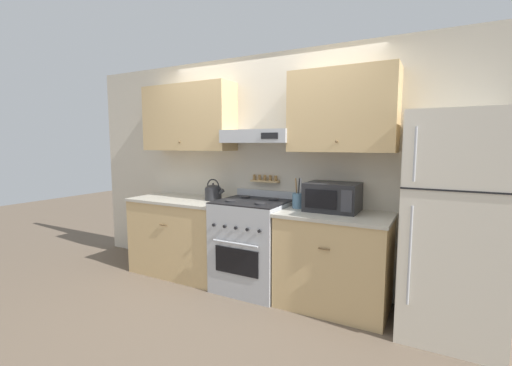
{
  "coord_description": "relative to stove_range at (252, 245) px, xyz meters",
  "views": [
    {
      "loc": [
        1.73,
        -2.81,
        1.56
      ],
      "look_at": [
        0.07,
        0.27,
        1.16
      ],
      "focal_mm": 24.0,
      "sensor_mm": 36.0,
      "label": 1
    }
  ],
  "objects": [
    {
      "name": "stove_range",
      "position": [
        0.0,
        0.0,
        0.0
      ],
      "size": [
        0.73,
        0.69,
        1.04
      ],
      "color": "#ADAFB5",
      "rests_on": "ground_plane"
    },
    {
      "name": "microwave",
      "position": [
        0.83,
        0.12,
        0.56
      ],
      "size": [
        0.5,
        0.39,
        0.28
      ],
      "color": "#232326",
      "rests_on": "counter_right"
    },
    {
      "name": "tea_kettle",
      "position": [
        -0.57,
        0.1,
        0.52
      ],
      "size": [
        0.25,
        0.19,
        0.25
      ],
      "color": "#232326",
      "rests_on": "counter_left"
    },
    {
      "name": "utensil_crock",
      "position": [
        0.48,
        0.1,
        0.51
      ],
      "size": [
        0.12,
        0.12,
        0.31
      ],
      "color": "slate",
      "rests_on": "counter_right"
    },
    {
      "name": "counter_left",
      "position": [
        -0.97,
        0.02,
        -0.03
      ],
      "size": [
        1.21,
        0.67,
        0.91
      ],
      "color": "tan",
      "rests_on": "ground_plane"
    },
    {
      "name": "wall_back",
      "position": [
        -0.04,
        0.3,
        1.0
      ],
      "size": [
        5.2,
        0.46,
        2.55
      ],
      "color": "beige",
      "rests_on": "ground_plane"
    },
    {
      "name": "ground_plane",
      "position": [
        -0.0,
        -0.32,
        -0.48
      ],
      "size": [
        16.0,
        16.0,
        0.0
      ],
      "primitive_type": "plane",
      "color": "brown"
    },
    {
      "name": "refrigerator",
      "position": [
        1.85,
        -0.03,
        0.42
      ],
      "size": [
        0.75,
        0.73,
        1.81
      ],
      "color": "beige",
      "rests_on": "ground_plane"
    },
    {
      "name": "counter_right",
      "position": [
        0.88,
        0.02,
        -0.03
      ],
      "size": [
        1.04,
        0.67,
        0.91
      ],
      "color": "tan",
      "rests_on": "ground_plane"
    }
  ]
}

